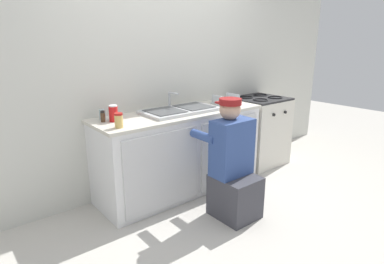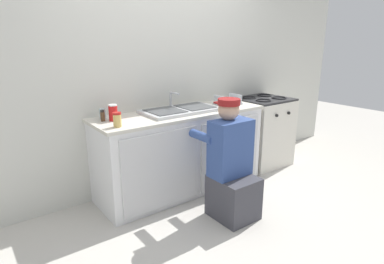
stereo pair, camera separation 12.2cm
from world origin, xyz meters
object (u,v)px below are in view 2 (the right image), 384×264
Objects in this scene: stove_range at (262,131)px; dish_rack_tray at (228,102)px; plumber_person at (231,169)px; condiment_jar at (117,120)px; water_glass at (103,114)px; spice_bottle_pepper at (103,116)px; sink_double_basin at (180,110)px; soda_cup_red at (113,113)px.

stove_range is 0.78m from dish_rack_tray.
condiment_jar is at bearing 146.17° from plumber_person.
spice_bottle_pepper reaches higher than water_glass.
dish_rack_tray is at bearing -0.69° from sink_double_basin.
sink_double_basin is 0.72× the size of plumber_person.
soda_cup_red reaches higher than spice_bottle_pepper.
stove_range is 5.89× the size of soda_cup_red.
sink_double_basin is at bearing 179.31° from dish_rack_tray.
water_glass is (-0.05, 0.12, -0.03)m from soda_cup_red.
sink_double_basin is at bearing -6.60° from spice_bottle_pepper.
sink_double_basin is 8.00× the size of water_glass.
dish_rack_tray is at bearing -2.46° from soda_cup_red.
soda_cup_red reaches higher than stove_range.
water_glass is at bearing 88.60° from condiment_jar.
sink_double_basin is 7.62× the size of spice_bottle_pepper.
dish_rack_tray is (1.44, 0.17, -0.04)m from condiment_jar.
spice_bottle_pepper is at bearing 173.40° from sink_double_basin.
plumber_person reaches higher than spice_bottle_pepper.
plumber_person reaches higher than dish_rack_tray.
spice_bottle_pepper is (-0.81, 0.09, 0.03)m from sink_double_basin.
soda_cup_red is at bearing 134.37° from plumber_person.
plumber_person is at bearing -129.92° from dish_rack_tray.
dish_rack_tray is (1.38, -0.06, -0.05)m from soda_cup_red.
soda_cup_red is 1.19× the size of condiment_jar.
soda_cup_red reaches higher than water_glass.
stove_range is (1.29, -0.00, -0.45)m from sink_double_basin.
sink_double_basin is 0.89× the size of stove_range.
condiment_jar is 0.46× the size of dish_rack_tray.
plumber_person is at bearing -86.03° from sink_double_basin.
soda_cup_red is at bearing 175.93° from sink_double_basin.
condiment_jar reaches higher than spice_bottle_pepper.
sink_double_basin reaches higher than spice_bottle_pepper.
water_glass is (-0.77, 0.17, 0.03)m from sink_double_basin.
stove_range is at bearing -1.52° from soda_cup_red.
water_glass is at bearing 172.74° from dish_rack_tray.
plumber_person reaches higher than stove_range.
plumber_person reaches higher than water_glass.
dish_rack_tray is (0.66, -0.01, 0.01)m from sink_double_basin.
water_glass is 0.35m from condiment_jar.
soda_cup_red is 0.10m from spice_bottle_pepper.
plumber_person is at bearing -44.08° from spice_bottle_pepper.
soda_cup_red is 0.14m from water_glass.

